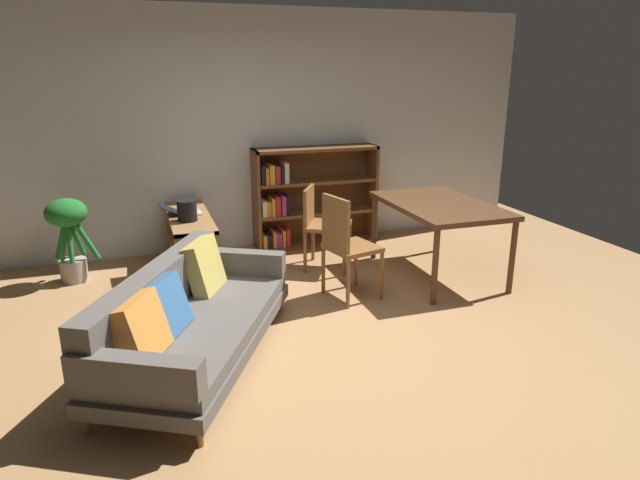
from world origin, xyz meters
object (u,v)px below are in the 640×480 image
potted_floor_plant (68,229)px  desk_speaker (187,211)px  dining_chair_near (321,222)px  bookshelf (306,197)px  open_laptop (182,211)px  fabric_couch (187,317)px  dining_table (439,210)px  dining_chair_far (346,242)px  media_console (191,245)px

potted_floor_plant → desk_speaker: bearing=-18.1°
dining_chair_near → bookshelf: size_ratio=0.59×
open_laptop → potted_floor_plant: bearing=176.4°
fabric_couch → dining_table: dining_table is taller
fabric_couch → dining_chair_far: size_ratio=2.20×
fabric_couch → potted_floor_plant: (-0.93, 1.97, 0.20)m
dining_table → potted_floor_plant: bearing=164.3°
media_console → open_laptop: (-0.06, 0.08, 0.35)m
dining_chair_near → dining_chair_far: bearing=-93.9°
open_laptop → dining_table: (2.44, -0.92, 0.04)m
open_laptop → dining_chair_near: 1.44m
potted_floor_plant → dining_table: size_ratio=0.59×
media_console → dining_chair_far: bearing=-41.5°
dining_chair_far → bookshelf: bookshelf is taller
dining_chair_far → open_laptop: bearing=137.9°
dining_chair_near → potted_floor_plant: bearing=170.6°
fabric_couch → media_console: (0.21, 1.82, -0.04)m
bookshelf → open_laptop: bearing=-160.9°
open_laptop → dining_chair_near: (1.39, -0.34, -0.15)m
fabric_couch → dining_chair_far: bearing=25.1°
dining_table → desk_speaker: bearing=165.5°
desk_speaker → bookshelf: (1.46, 0.81, -0.15)m
dining_table → dining_chair_near: 1.22m
potted_floor_plant → dining_table: 3.67m
media_console → potted_floor_plant: 1.18m
dining_chair_near → bookshelf: 0.86m
dining_chair_far → dining_chair_near: bearing=86.1°
desk_speaker → media_console: bearing=81.0°
potted_floor_plant → media_console: bearing=-7.4°
fabric_couch → open_laptop: size_ratio=5.07×
fabric_couch → dining_table: size_ratio=1.50×
desk_speaker → dining_chair_far: bearing=-34.8°
media_console → open_laptop: 0.36m
fabric_couch → dining_chair_near: bearing=45.3°
open_laptop → bookshelf: 1.57m
fabric_couch → potted_floor_plant: bearing=115.4°
desk_speaker → dining_chair_far: 1.60m
dining_chair_far → fabric_couch: bearing=-154.9°
dining_chair_far → desk_speaker: bearing=145.2°
desk_speaker → open_laptop: bearing=95.0°
dining_chair_far → bookshelf: 1.72m
dining_chair_near → bookshelf: bookshelf is taller
dining_table → dining_chair_far: size_ratio=1.47×
desk_speaker → dining_table: size_ratio=0.14×
media_console → dining_table: size_ratio=0.92×
dining_chair_near → bookshelf: (0.10, 0.86, 0.07)m
dining_chair_far → media_console: bearing=138.5°
desk_speaker → dining_chair_far: dining_chair_far is taller
dining_chair_near → open_laptop: bearing=166.2°
desk_speaker → dining_chair_near: (1.36, -0.05, -0.22)m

